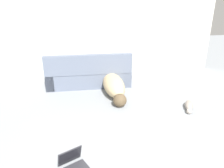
% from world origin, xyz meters
% --- Properties ---
extents(wall_back, '(6.56, 0.06, 2.53)m').
position_xyz_m(wall_back, '(0.00, 4.56, 1.27)').
color(wall_back, silver).
rests_on(wall_back, ground_plane).
extents(couch, '(2.14, 1.04, 0.87)m').
position_xyz_m(couch, '(-0.50, 3.89, 0.27)').
color(couch, slate).
rests_on(couch, ground_plane).
extents(dog, '(0.48, 1.73, 0.43)m').
position_xyz_m(dog, '(0.02, 3.12, 0.21)').
color(dog, tan).
rests_on(dog, ground_plane).
extents(cat, '(0.34, 0.56, 0.14)m').
position_xyz_m(cat, '(1.38, 2.12, 0.07)').
color(cat, gray).
rests_on(cat, ground_plane).
extents(laptop_open, '(0.44, 0.43, 0.25)m').
position_xyz_m(laptop_open, '(-1.01, 0.93, 0.08)').
color(laptop_open, '#2D2D33').
rests_on(laptop_open, ground_plane).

